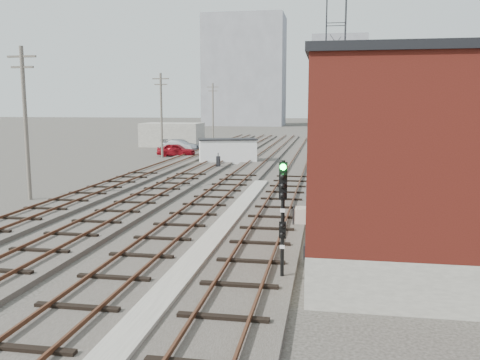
% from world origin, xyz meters
% --- Properties ---
extents(ground, '(320.00, 320.00, 0.00)m').
position_xyz_m(ground, '(0.00, 60.00, 0.00)').
color(ground, '#282621').
rests_on(ground, ground).
extents(track_right, '(3.20, 90.00, 0.39)m').
position_xyz_m(track_right, '(2.50, 39.00, 0.11)').
color(track_right, '#332D28').
rests_on(track_right, ground).
extents(track_mid_right, '(3.20, 90.00, 0.39)m').
position_xyz_m(track_mid_right, '(-1.50, 39.00, 0.11)').
color(track_mid_right, '#332D28').
rests_on(track_mid_right, ground).
extents(track_mid_left, '(3.20, 90.00, 0.39)m').
position_xyz_m(track_mid_left, '(-5.50, 39.00, 0.11)').
color(track_mid_left, '#332D28').
rests_on(track_mid_left, ground).
extents(track_left, '(3.20, 90.00, 0.39)m').
position_xyz_m(track_left, '(-9.50, 39.00, 0.11)').
color(track_left, '#332D28').
rests_on(track_left, ground).
extents(platform_curb, '(0.90, 28.00, 0.26)m').
position_xyz_m(platform_curb, '(0.50, 14.00, 0.13)').
color(platform_curb, gray).
rests_on(platform_curb, ground).
extents(brick_building, '(6.54, 12.20, 7.22)m').
position_xyz_m(brick_building, '(7.50, 12.00, 3.63)').
color(brick_building, gray).
rests_on(brick_building, ground).
extents(lattice_tower, '(1.60, 1.60, 15.00)m').
position_xyz_m(lattice_tower, '(5.50, 35.00, 7.50)').
color(lattice_tower, black).
rests_on(lattice_tower, ground).
extents(utility_pole_left_a, '(1.80, 0.24, 9.00)m').
position_xyz_m(utility_pole_left_a, '(-12.50, 20.00, 4.80)').
color(utility_pole_left_a, '#595147').
rests_on(utility_pole_left_a, ground).
extents(utility_pole_left_b, '(1.80, 0.24, 9.00)m').
position_xyz_m(utility_pole_left_b, '(-12.50, 45.00, 4.80)').
color(utility_pole_left_b, '#595147').
rests_on(utility_pole_left_b, ground).
extents(utility_pole_left_c, '(1.80, 0.24, 9.00)m').
position_xyz_m(utility_pole_left_c, '(-12.50, 70.00, 4.80)').
color(utility_pole_left_c, '#595147').
rests_on(utility_pole_left_c, ground).
extents(utility_pole_right_a, '(1.80, 0.24, 9.00)m').
position_xyz_m(utility_pole_right_a, '(6.50, 28.00, 4.80)').
color(utility_pole_right_a, '#595147').
rests_on(utility_pole_right_a, ground).
extents(utility_pole_right_b, '(1.80, 0.24, 9.00)m').
position_xyz_m(utility_pole_right_b, '(6.50, 58.00, 4.80)').
color(utility_pole_right_b, '#595147').
rests_on(utility_pole_right_b, ground).
extents(apartment_left, '(22.00, 14.00, 30.00)m').
position_xyz_m(apartment_left, '(-18.00, 135.00, 15.00)').
color(apartment_left, gray).
rests_on(apartment_left, ground).
extents(apartment_right, '(16.00, 12.00, 26.00)m').
position_xyz_m(apartment_right, '(8.00, 150.00, 13.00)').
color(apartment_right, gray).
rests_on(apartment_right, ground).
extents(shed_left, '(8.00, 5.00, 3.20)m').
position_xyz_m(shed_left, '(-16.00, 60.00, 1.60)').
color(shed_left, gray).
rests_on(shed_left, ground).
extents(shed_right, '(6.00, 6.00, 4.00)m').
position_xyz_m(shed_right, '(9.00, 70.00, 2.00)').
color(shed_right, gray).
rests_on(shed_right, ground).
extents(signal_mast, '(0.40, 0.41, 3.92)m').
position_xyz_m(signal_mast, '(3.70, 8.14, 2.28)').
color(signal_mast, gray).
rests_on(signal_mast, ground).
extents(switch_stand, '(0.34, 0.34, 1.31)m').
position_xyz_m(switch_stand, '(-4.52, 36.64, 0.62)').
color(switch_stand, black).
rests_on(switch_stand, ground).
extents(site_trailer, '(6.12, 3.96, 2.38)m').
position_xyz_m(site_trailer, '(-4.54, 41.16, 1.20)').
color(site_trailer, white).
rests_on(site_trailer, ground).
extents(car_red, '(4.27, 1.83, 1.44)m').
position_xyz_m(car_red, '(-11.41, 46.62, 0.72)').
color(car_red, maroon).
rests_on(car_red, ground).
extents(car_silver, '(4.18, 2.24, 1.31)m').
position_xyz_m(car_silver, '(-12.77, 52.83, 0.65)').
color(car_silver, '#9A9DA1').
rests_on(car_silver, ground).
extents(car_grey, '(5.14, 2.68, 1.42)m').
position_xyz_m(car_grey, '(-13.00, 53.70, 0.71)').
color(car_grey, slate).
rests_on(car_grey, ground).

